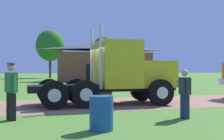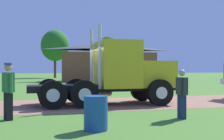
{
  "view_description": "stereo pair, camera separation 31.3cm",
  "coord_description": "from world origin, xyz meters",
  "px_view_note": "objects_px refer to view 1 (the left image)",
  "views": [
    {
      "loc": [
        -3.97,
        -13.42,
        1.6
      ],
      "look_at": [
        0.24,
        0.84,
        1.54
      ],
      "focal_mm": 48.79,
      "sensor_mm": 36.0,
      "label": 1
    },
    {
      "loc": [
        -3.67,
        -13.5,
        1.6
      ],
      "look_at": [
        0.24,
        0.84,
        1.54
      ],
      "focal_mm": 48.79,
      "sensor_mm": 36.0,
      "label": 2
    }
  ],
  "objects_px": {
    "shed_building": "(104,63)",
    "visitor_standing_near": "(185,92)",
    "visitor_by_barrel": "(11,89)",
    "steel_barrel": "(101,113)",
    "truck_foreground_white": "(120,74)"
  },
  "relations": [
    {
      "from": "shed_building",
      "to": "visitor_standing_near",
      "type": "bearing_deg",
      "value": -100.0
    },
    {
      "from": "visitor_standing_near",
      "to": "steel_barrel",
      "type": "relative_size",
      "value": 1.75
    },
    {
      "from": "visitor_standing_near",
      "to": "steel_barrel",
      "type": "bearing_deg",
      "value": -160.22
    },
    {
      "from": "visitor_by_barrel",
      "to": "steel_barrel",
      "type": "bearing_deg",
      "value": -44.64
    },
    {
      "from": "visitor_standing_near",
      "to": "shed_building",
      "type": "height_order",
      "value": "shed_building"
    },
    {
      "from": "visitor_standing_near",
      "to": "shed_building",
      "type": "relative_size",
      "value": 0.12
    },
    {
      "from": "truck_foreground_white",
      "to": "visitor_standing_near",
      "type": "height_order",
      "value": "truck_foreground_white"
    },
    {
      "from": "visitor_standing_near",
      "to": "visitor_by_barrel",
      "type": "distance_m",
      "value": 5.48
    },
    {
      "from": "truck_foreground_white",
      "to": "steel_barrel",
      "type": "height_order",
      "value": "truck_foreground_white"
    },
    {
      "from": "truck_foreground_white",
      "to": "shed_building",
      "type": "distance_m",
      "value": 26.4
    },
    {
      "from": "steel_barrel",
      "to": "truck_foreground_white",
      "type": "bearing_deg",
      "value": 67.34
    },
    {
      "from": "steel_barrel",
      "to": "shed_building",
      "type": "relative_size",
      "value": 0.07
    },
    {
      "from": "truck_foreground_white",
      "to": "visitor_by_barrel",
      "type": "distance_m",
      "value": 5.68
    },
    {
      "from": "truck_foreground_white",
      "to": "steel_barrel",
      "type": "xyz_separation_m",
      "value": [
        -2.32,
        -5.55,
        -0.91
      ]
    },
    {
      "from": "truck_foreground_white",
      "to": "steel_barrel",
      "type": "distance_m",
      "value": 6.08
    }
  ]
}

